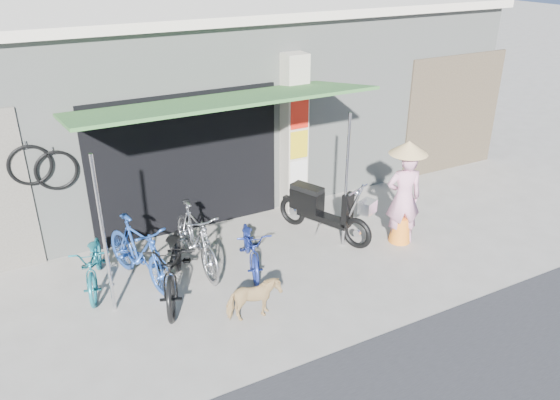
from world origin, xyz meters
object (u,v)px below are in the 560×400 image
bike_silver (196,238)px  bike_navy (251,246)px  bike_teal (95,263)px  bike_black (174,263)px  nun (404,194)px  bike_blue (140,252)px  moped (322,210)px  street_dog (253,300)px

bike_silver → bike_navy: bike_silver is taller
bike_teal → bike_black: bearing=-21.3°
bike_teal → nun: size_ratio=0.84×
bike_blue → bike_navy: size_ratio=1.17×
bike_black → moped: moped is taller
bike_black → nun: (3.94, -0.32, 0.39)m
bike_silver → bike_navy: size_ratio=1.18×
street_dog → moped: size_ratio=0.40×
bike_silver → moped: (2.32, -0.01, -0.03)m
bike_black → bike_navy: size_ratio=1.31×
bike_blue → bike_black: bearing=-71.4°
bike_teal → bike_blue: bearing=-4.8°
bike_black → bike_navy: (1.28, 0.11, -0.12)m
moped → nun: nun is taller
bike_blue → moped: moped is taller
bike_blue → bike_silver: size_ratio=0.99×
bike_navy → bike_black: bearing=-158.5°
bike_silver → nun: size_ratio=0.96×
bike_blue → nun: 4.40m
bike_teal → moped: moped is taller
bike_black → bike_silver: size_ratio=1.11×
bike_navy → street_dog: bike_navy is taller
moped → bike_black: bearing=166.8°
bike_silver → moped: 2.32m
bike_navy → street_dog: (-0.54, -1.21, -0.08)m
bike_silver → street_dog: size_ratio=2.38×
moped → nun: (1.09, -0.84, 0.41)m
bike_black → street_dog: 1.35m
bike_teal → bike_black: (1.00, -0.73, 0.11)m
bike_teal → street_dog: size_ratio=2.08×
bike_blue → bike_navy: bike_blue is taller
bike_silver → bike_navy: bearing=-30.3°
street_dog → moped: 2.65m
bike_blue → street_dog: bearing=-72.8°
street_dog → bike_black: bearing=40.4°
bike_black → bike_silver: bike_silver is taller
bike_black → bike_navy: bearing=26.5°
street_dog → bike_silver: bearing=14.2°
bike_navy → nun: 2.74m
bike_teal → bike_blue: size_ratio=0.88×
bike_blue → street_dog: bike_blue is taller
bike_teal → nun: (4.94, -1.06, 0.50)m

